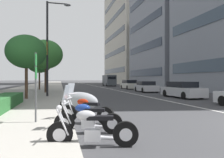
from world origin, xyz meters
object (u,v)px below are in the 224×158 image
Objects in this scene: car_approaching_light at (146,87)px; street_tree_mid_sidewalk at (26,52)px; motorcycle_nearest_camera at (92,130)px; delivery_van_ahead at (109,80)px; street_tree_near_plaza_corner at (46,54)px; motorcycle_under_tarp at (79,101)px; parking_sign_by_curb at (36,79)px; street_lamp_with_banners at (51,40)px; motorcycle_far_end_row at (86,111)px; motorcycle_by_sign_pole at (87,119)px; street_tree_by_lamp_post at (39,62)px; car_mid_block_traffic at (129,85)px; car_following_behind at (182,90)px.

car_approaching_light is 0.89× the size of street_tree_mid_sidewalk.
delivery_van_ahead reaches higher than motorcycle_nearest_camera.
car_approaching_light is 0.74× the size of street_tree_near_plaza_corner.
delivery_van_ahead reaches higher than motorcycle_under_tarp.
street_lamp_with_banners is (11.37, -0.02, 3.33)m from parking_sign_by_curb.
motorcycle_under_tarp is at bearing -53.82° from motorcycle_far_end_row.
street_tree_mid_sidewalk is at bearing -55.82° from motorcycle_by_sign_pole.
motorcycle_under_tarp is (5.40, -0.14, 0.13)m from motorcycle_nearest_camera.
street_tree_by_lamp_post reaches higher than motorcycle_by_sign_pole.
street_tree_near_plaza_corner reaches higher than car_mid_block_traffic.
car_following_behind is at bearing -137.47° from street_tree_by_lamp_post.
car_approaching_light is at bearing -63.49° from street_lamp_with_banners.
street_tree_by_lamp_post reaches higher than car_approaching_light.
street_tree_mid_sidewalk reaches higher than car_following_behind.
street_tree_by_lamp_post reaches higher than motorcycle_far_end_row.
car_mid_block_traffic is at bearing -83.55° from street_tree_by_lamp_post.
car_mid_block_traffic is (7.69, -0.41, 0.05)m from car_approaching_light.
street_tree_by_lamp_post is (11.75, 2.00, -1.04)m from street_lamp_with_banners.
street_tree_mid_sidewalk reaches higher than motorcycle_by_sign_pole.
street_tree_mid_sidewalk is at bearing 10.17° from parking_sign_by_curb.
motorcycle_far_end_row is at bearing -78.57° from motorcycle_by_sign_pole.
motorcycle_under_tarp is 0.47× the size of car_following_behind.
motorcycle_nearest_camera is 29.14m from car_mid_block_traffic.
motorcycle_far_end_row is 0.30× the size of delivery_van_ahead.
street_tree_near_plaza_corner is at bearing -169.55° from street_tree_by_lamp_post.
car_following_behind is 15.93m from car_mid_block_traffic.
street_tree_near_plaza_corner is at bearing -7.32° from street_tree_mid_sidewalk.
motorcycle_under_tarp is 14.32m from street_tree_near_plaza_corner.
street_tree_mid_sidewalk is (11.86, 3.21, 3.26)m from motorcycle_nearest_camera.
parking_sign_by_curb is at bearing 164.75° from delivery_van_ahead.
street_lamp_with_banners is 1.54× the size of street_tree_by_lamp_post.
motorcycle_nearest_camera is 1.03× the size of motorcycle_under_tarp.
street_tree_by_lamp_post is (23.12, 1.98, 2.30)m from parking_sign_by_curb.
car_following_behind is at bearing -116.54° from motorcycle_by_sign_pole.
motorcycle_nearest_camera is 14.84m from street_lamp_with_banners.
motorcycle_by_sign_pole is 13.93m from car_following_behind.
street_tree_by_lamp_post is at bearing -41.29° from motorcycle_under_tarp.
motorcycle_by_sign_pole reaches higher than motorcycle_under_tarp.
car_mid_block_traffic is at bearing -25.33° from parking_sign_by_curb.
delivery_van_ahead is 1.08× the size of street_tree_near_plaza_corner.
street_lamp_with_banners is (14.03, 1.55, 4.58)m from motorcycle_nearest_camera.
car_mid_block_traffic is 0.86× the size of street_tree_by_lamp_post.
car_following_behind is (8.62, -9.46, 0.22)m from motorcycle_far_end_row.
delivery_van_ahead is at bearing -66.84° from motorcycle_under_tarp.
street_tree_near_plaza_corner is at bearing 123.00° from car_mid_block_traffic.
motorcycle_far_end_row is 16.86m from street_tree_near_plaza_corner.
street_tree_mid_sidewalk is at bearing 85.58° from car_following_behind.
motorcycle_far_end_row is 0.35× the size of street_tree_by_lamp_post.
car_mid_block_traffic reaches higher than car_approaching_light.
car_mid_block_traffic is (21.92, -9.98, 0.14)m from motorcycle_under_tarp.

